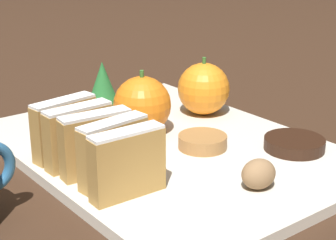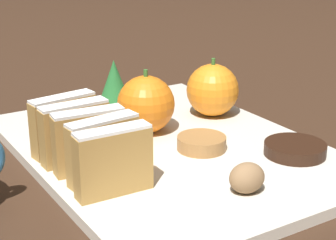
% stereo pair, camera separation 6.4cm
% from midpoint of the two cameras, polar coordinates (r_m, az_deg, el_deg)
% --- Properties ---
extents(ground_plane, '(6.00, 6.00, 0.00)m').
position_cam_midpoint_polar(ground_plane, '(0.65, -2.80, -3.53)').
color(ground_plane, '#382316').
extents(serving_platter, '(0.31, 0.41, 0.01)m').
position_cam_midpoint_polar(serving_platter, '(0.65, -2.81, -3.04)').
color(serving_platter, silver).
rests_on(serving_platter, ground_plane).
extents(stollen_slice_front, '(0.07, 0.02, 0.07)m').
position_cam_midpoint_polar(stollen_slice_front, '(0.52, -7.66, -4.48)').
color(stollen_slice_front, '#B28442').
rests_on(stollen_slice_front, serving_platter).
extents(stollen_slice_second, '(0.08, 0.03, 0.07)m').
position_cam_midpoint_polar(stollen_slice_second, '(0.55, -8.90, -3.36)').
color(stollen_slice_second, '#B28442').
rests_on(stollen_slice_second, serving_platter).
extents(stollen_slice_third, '(0.08, 0.03, 0.07)m').
position_cam_midpoint_polar(stollen_slice_third, '(0.57, -10.51, -2.46)').
color(stollen_slice_third, '#B28442').
rests_on(stollen_slice_third, serving_platter).
extents(stollen_slice_fourth, '(0.07, 0.02, 0.07)m').
position_cam_midpoint_polar(stollen_slice_fourth, '(0.59, -12.10, -1.67)').
color(stollen_slice_fourth, '#B28442').
rests_on(stollen_slice_fourth, serving_platter).
extents(stollen_slice_fifth, '(0.08, 0.03, 0.07)m').
position_cam_midpoint_polar(stollen_slice_fifth, '(0.62, -13.38, -0.88)').
color(stollen_slice_fifth, '#B28442').
rests_on(stollen_slice_fifth, serving_platter).
extents(orange_near, '(0.07, 0.07, 0.08)m').
position_cam_midpoint_polar(orange_near, '(0.74, 1.18, 3.16)').
color(orange_near, orange).
rests_on(orange_near, serving_platter).
extents(orange_far, '(0.07, 0.07, 0.08)m').
position_cam_midpoint_polar(orange_far, '(0.68, -5.04, 1.55)').
color(orange_far, orange).
rests_on(orange_far, serving_platter).
extents(walnut, '(0.04, 0.03, 0.03)m').
position_cam_midpoint_polar(walnut, '(0.54, 5.51, -5.68)').
color(walnut, '#8E6B47').
rests_on(walnut, serving_platter).
extents(chocolate_cookie, '(0.07, 0.07, 0.01)m').
position_cam_midpoint_polar(chocolate_cookie, '(0.64, 9.96, -2.46)').
color(chocolate_cookie, black).
rests_on(chocolate_cookie, serving_platter).
extents(gingerbread_cookie, '(0.06, 0.06, 0.02)m').
position_cam_midpoint_polar(gingerbread_cookie, '(0.63, 0.67, -2.27)').
color(gingerbread_cookie, '#A3703D').
rests_on(gingerbread_cookie, serving_platter).
extents(evergreen_sprig, '(0.05, 0.05, 0.07)m').
position_cam_midpoint_polar(evergreen_sprig, '(0.77, -9.00, 3.51)').
color(evergreen_sprig, '#23662D').
rests_on(evergreen_sprig, serving_platter).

